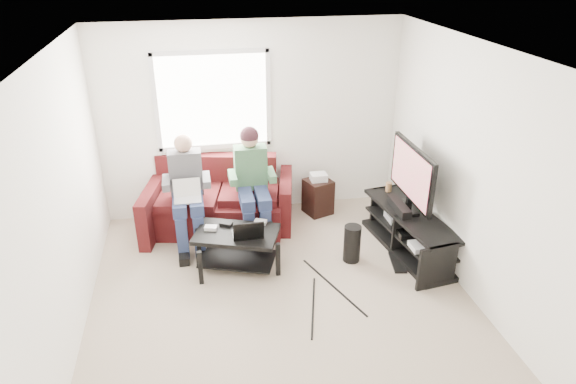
{
  "coord_description": "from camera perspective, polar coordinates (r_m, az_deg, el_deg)",
  "views": [
    {
      "loc": [
        -0.78,
        -4.27,
        3.43
      ],
      "look_at": [
        0.17,
        0.6,
        1.02
      ],
      "focal_mm": 32.0,
      "sensor_mm": 36.0,
      "label": 1
    }
  ],
  "objects": [
    {
      "name": "controller_c",
      "position": [
        6.03,
        -3.07,
        -3.33
      ],
      "size": [
        0.16,
        0.14,
        0.04
      ],
      "primitive_type": "cube",
      "rotation": [
        0.0,
        0.0,
        -0.41
      ],
      "color": "gray",
      "rests_on": "coffee_table"
    },
    {
      "name": "wall_back",
      "position": [
        6.9,
        -4.01,
        7.92
      ],
      "size": [
        4.5,
        0.0,
        4.5
      ],
      "primitive_type": "plane",
      "rotation": [
        1.57,
        0.0,
        0.0
      ],
      "color": "white",
      "rests_on": "floor"
    },
    {
      "name": "controller_b",
      "position": [
        6.02,
        -6.89,
        -3.53
      ],
      "size": [
        0.17,
        0.14,
        0.04
      ],
      "primitive_type": "cube",
      "rotation": [
        0.0,
        0.0,
        -0.47
      ],
      "color": "black",
      "rests_on": "coffee_table"
    },
    {
      "name": "soundbar",
      "position": [
        6.32,
        12.24,
        -1.6
      ],
      "size": [
        0.12,
        0.5,
        0.1
      ],
      "primitive_type": "cube",
      "color": "black",
      "rests_on": "tv_stand"
    },
    {
      "name": "wall_right",
      "position": [
        5.52,
        20.3,
        1.55
      ],
      "size": [
        0.0,
        4.5,
        4.5
      ],
      "primitive_type": "plane",
      "rotation": [
        1.57,
        0.0,
        -1.57
      ],
      "color": "white",
      "rests_on": "floor"
    },
    {
      "name": "console_white",
      "position": [
        6.1,
        14.82,
        -5.83
      ],
      "size": [
        0.3,
        0.22,
        0.06
      ],
      "primitive_type": "cube",
      "color": "silver",
      "rests_on": "tv_stand"
    },
    {
      "name": "console_grey",
      "position": [
        6.64,
        12.35,
        -2.67
      ],
      "size": [
        0.34,
        0.26,
        0.08
      ],
      "primitive_type": "cube",
      "color": "gray",
      "rests_on": "tv_stand"
    },
    {
      "name": "wall_front",
      "position": [
        3.03,
        7.57,
        -18.93
      ],
      "size": [
        4.5,
        0.0,
        4.5
      ],
      "primitive_type": "plane",
      "rotation": [
        -1.57,
        0.0,
        0.0
      ],
      "color": "white",
      "rests_on": "floor"
    },
    {
      "name": "tv",
      "position": [
        6.19,
        13.6,
        1.87
      ],
      "size": [
        0.12,
        1.1,
        0.81
      ],
      "color": "black",
      "rests_on": "tv_stand"
    },
    {
      "name": "tv_stand",
      "position": [
        6.44,
        13.28,
        -4.56
      ],
      "size": [
        0.68,
        1.62,
        0.52
      ],
      "color": "black",
      "rests_on": "floor"
    },
    {
      "name": "floor",
      "position": [
        5.53,
        -0.53,
        -12.38
      ],
      "size": [
        4.5,
        4.5,
        0.0
      ],
      "primitive_type": "plane",
      "color": "tan",
      "rests_on": "ground"
    },
    {
      "name": "laptop_black",
      "position": [
        5.76,
        -4.54,
        -3.73
      ],
      "size": [
        0.4,
        0.35,
        0.24
      ],
      "primitive_type": null,
      "rotation": [
        0.0,
        0.0,
        -0.37
      ],
      "color": "black",
      "rests_on": "coffee_table"
    },
    {
      "name": "ceiling",
      "position": [
        4.41,
        -0.67,
        15.12
      ],
      "size": [
        4.5,
        4.5,
        0.0
      ],
      "primitive_type": "plane",
      "rotation": [
        3.14,
        0.0,
        0.0
      ],
      "color": "white",
      "rests_on": "wall_back"
    },
    {
      "name": "person_right",
      "position": [
        6.36,
        -4.01,
        1.66
      ],
      "size": [
        0.4,
        0.71,
        1.42
      ],
      "color": "navy",
      "rests_on": "sofa"
    },
    {
      "name": "wall_left",
      "position": [
        4.92,
        -24.16,
        -2.14
      ],
      "size": [
        0.0,
        4.5,
        4.5
      ],
      "primitive_type": "plane",
      "rotation": [
        1.57,
        0.0,
        1.57
      ],
      "color": "white",
      "rests_on": "floor"
    },
    {
      "name": "window",
      "position": [
        6.76,
        -8.35,
        9.98
      ],
      "size": [
        1.48,
        0.04,
        1.28
      ],
      "color": "white",
      "rests_on": "wall_back"
    },
    {
      "name": "sofa",
      "position": [
        6.84,
        -7.56,
        -1.25
      ],
      "size": [
        2.1,
        1.22,
        0.9
      ],
      "color": "#4E1314",
      "rests_on": "floor"
    },
    {
      "name": "drink_cup",
      "position": [
        6.77,
        11.12,
        0.56
      ],
      "size": [
        0.08,
        0.08,
        0.12
      ],
      "primitive_type": "cylinder",
      "color": "#966B40",
      "rests_on": "tv_stand"
    },
    {
      "name": "end_table",
      "position": [
        7.14,
        3.36,
        -0.37
      ],
      "size": [
        0.33,
        0.33,
        0.6
      ],
      "color": "black",
      "rests_on": "floor"
    },
    {
      "name": "coffee_table",
      "position": [
        5.94,
        -5.71,
        -5.48
      ],
      "size": [
        1.07,
        0.85,
        0.46
      ],
      "color": "black",
      "rests_on": "floor"
    },
    {
      "name": "keyboard_floor",
      "position": [
        6.28,
        12.06,
        -7.64
      ],
      "size": [
        0.22,
        0.45,
        0.02
      ],
      "primitive_type": "cube",
      "rotation": [
        0.0,
        0.0,
        -0.18
      ],
      "color": "black",
      "rests_on": "floor"
    },
    {
      "name": "person_left",
      "position": [
        6.33,
        -11.16,
        0.49
      ],
      "size": [
        0.4,
        0.7,
        1.37
      ],
      "color": "navy",
      "rests_on": "sofa"
    },
    {
      "name": "laptop_silver",
      "position": [
        6.17,
        -11.12,
        -0.36
      ],
      "size": [
        0.36,
        0.29,
        0.24
      ],
      "primitive_type": null,
      "rotation": [
        0.0,
        0.0,
        -0.22
      ],
      "color": "silver",
      "rests_on": "person_left"
    },
    {
      "name": "subwoofer",
      "position": [
        6.14,
        7.13,
        -5.71
      ],
      "size": [
        0.2,
        0.2,
        0.46
      ],
      "primitive_type": "cylinder",
      "color": "black",
      "rests_on": "floor"
    },
    {
      "name": "console_black",
      "position": [
        6.37,
        13.53,
        -4.18
      ],
      "size": [
        0.38,
        0.3,
        0.07
      ],
      "primitive_type": "cube",
      "color": "black",
      "rests_on": "tv_stand"
    },
    {
      "name": "controller_a",
      "position": [
        5.96,
        -8.57,
        -3.96
      ],
      "size": [
        0.16,
        0.12,
        0.04
      ],
      "primitive_type": "cube",
      "rotation": [
        0.0,
        0.0,
        -0.26
      ],
      "color": "silver",
      "rests_on": "coffee_table"
    }
  ]
}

